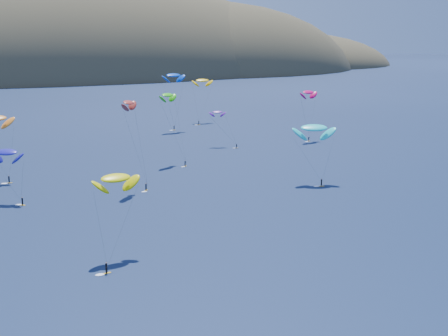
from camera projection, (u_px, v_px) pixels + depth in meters
island at (64, 84)px, 605.30m from camera, size 730.00×300.00×210.00m
kitesurfer_2 at (116, 178)px, 119.33m from camera, size 10.22×13.38×17.59m
kitesurfer_3 at (168, 95)px, 200.89m from camera, size 8.28×13.84×23.98m
kitesurfer_4 at (173, 75)px, 264.58m from camera, size 11.24×7.13×26.12m
kitesurfer_5 at (314, 128)px, 176.16m from camera, size 12.85×11.43×18.71m
kitesurfer_6 at (217, 112)px, 230.88m from camera, size 8.13×10.96×14.12m
kitesurfer_8 at (308, 92)px, 241.94m from camera, size 9.48×8.28×20.93m
kitesurfer_9 at (129, 103)px, 166.83m from camera, size 7.16×9.70×25.59m
kitesurfer_10 at (6, 152)px, 157.16m from camera, size 10.10×11.98×15.06m
kitesurfer_11 at (202, 80)px, 289.02m from camera, size 11.46×13.51×21.65m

